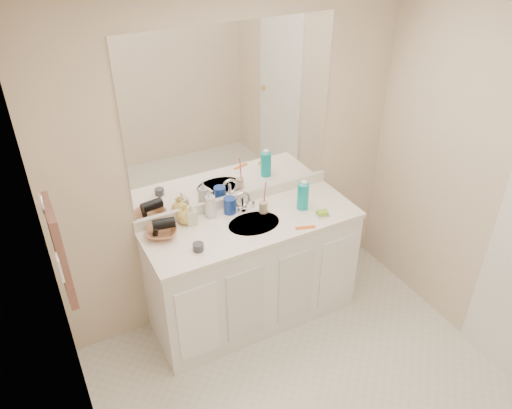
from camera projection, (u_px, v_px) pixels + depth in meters
The scene contains 25 objects.
ceiling at pixel (378, 25), 1.86m from camera, with size 2.60×2.60×0.02m, color white.
wall_back at pixel (234, 164), 3.47m from camera, with size 2.60×0.02×2.40m, color beige.
wall_left at pixel (83, 371), 1.99m from camera, with size 0.02×2.60×2.40m, color beige.
vanity_cabinet at pixel (253, 272), 3.69m from camera, with size 1.50×0.55×0.85m, color white.
countertop at pixel (253, 224), 3.45m from camera, with size 1.52×0.57×0.03m, color white.
backsplash at pixel (236, 199), 3.61m from camera, with size 1.52×0.03×0.08m, color silver.
sink_basin at pixel (254, 225), 3.43m from camera, with size 0.37×0.37×0.02m, color beige.
faucet at pixel (242, 204), 3.53m from camera, with size 0.02×0.02×0.11m, color silver.
mirror at pixel (233, 116), 3.28m from camera, with size 1.48×0.01×1.20m, color white.
blue_mug at pixel (230, 205), 3.51m from camera, with size 0.09×0.09×0.12m, color navy.
tan_cup at pixel (263, 207), 3.52m from camera, with size 0.06×0.06×0.08m, color tan.
toothbrush at pixel (265, 194), 3.47m from camera, with size 0.01×0.01×0.20m, color #FF4383.
mouthwash_bottle at pixel (303, 196), 3.54m from camera, with size 0.08×0.08×0.20m, color #0DA0A4.
soap_dish at pixel (322, 215), 3.50m from camera, with size 0.09×0.07×0.01m, color white.
green_soap at pixel (322, 213), 3.49m from camera, with size 0.08×0.05×0.03m, color #83B92D.
orange_comb at pixel (305, 228), 3.38m from camera, with size 0.14×0.03×0.01m, color orange.
dark_jar at pixel (198, 247), 3.16m from camera, with size 0.07×0.07×0.05m, color #393A41.
soap_bottle_white at pixel (210, 203), 3.44m from camera, with size 0.09×0.09×0.22m, color silver.
soap_bottle_cream at pixel (191, 214), 3.38m from camera, with size 0.07×0.07×0.16m, color beige.
soap_bottle_yellow at pixel (185, 213), 3.40m from camera, with size 0.12×0.12×0.15m, color #EFC55D.
wicker_basket at pixel (162, 232), 3.29m from camera, with size 0.21×0.21×0.05m, color #A76743.
hair_dryer at pixel (164, 224), 3.26m from camera, with size 0.07×0.07×0.15m, color black.
towel_ring at pixel (42, 203), 2.40m from camera, with size 0.11×0.11×0.01m, color silver.
hand_towel at pixel (60, 251), 2.56m from camera, with size 0.04×0.32×0.55m, color brown.
switch_plate at pixel (60, 267), 2.38m from camera, with size 0.01×0.09×0.13m, color white.
Camera 1 is at (-1.30, -1.49, 2.84)m, focal length 35.00 mm.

